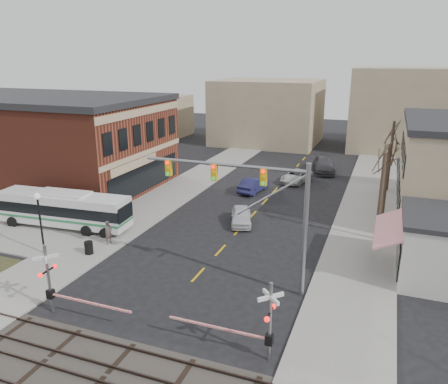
{
  "coord_description": "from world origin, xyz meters",
  "views": [
    {
      "loc": [
        10.53,
        -21.08,
        13.45
      ],
      "look_at": [
        -0.84,
        8.97,
        3.5
      ],
      "focal_mm": 35.0,
      "sensor_mm": 36.0,
      "label": 1
    }
  ],
  "objects_px": {
    "rr_crossing_east": "(261,321)",
    "trash_bin": "(89,248)",
    "transit_bus": "(64,209)",
    "rr_crossing_west": "(55,281)",
    "car_c": "(296,176)",
    "pedestrian_far": "(107,219)",
    "street_lamp": "(39,211)",
    "car_b": "(254,185)",
    "car_a": "(241,216)",
    "car_d": "(324,165)",
    "traffic_signal_mast": "(259,198)",
    "pedestrian_near": "(109,232)"
  },
  "relations": [
    {
      "from": "rr_crossing_west",
      "to": "car_b",
      "type": "distance_m",
      "value": 25.71
    },
    {
      "from": "rr_crossing_west",
      "to": "car_c",
      "type": "relative_size",
      "value": 1.15
    },
    {
      "from": "car_a",
      "to": "car_b",
      "type": "height_order",
      "value": "car_b"
    },
    {
      "from": "car_c",
      "to": "pedestrian_far",
      "type": "xyz_separation_m",
      "value": [
        -11.42,
        -19.55,
        0.31
      ]
    },
    {
      "from": "transit_bus",
      "to": "car_d",
      "type": "xyz_separation_m",
      "value": [
        17.17,
        26.04,
        -0.78
      ]
    },
    {
      "from": "car_d",
      "to": "pedestrian_far",
      "type": "distance_m",
      "value": 28.73
    },
    {
      "from": "transit_bus",
      "to": "pedestrian_near",
      "type": "height_order",
      "value": "transit_bus"
    },
    {
      "from": "street_lamp",
      "to": "car_d",
      "type": "relative_size",
      "value": 0.75
    },
    {
      "from": "street_lamp",
      "to": "car_c",
      "type": "relative_size",
      "value": 0.91
    },
    {
      "from": "traffic_signal_mast",
      "to": "car_c",
      "type": "relative_size",
      "value": 2.06
    },
    {
      "from": "rr_crossing_east",
      "to": "pedestrian_near",
      "type": "bearing_deg",
      "value": 149.44
    },
    {
      "from": "car_b",
      "to": "car_c",
      "type": "height_order",
      "value": "car_b"
    },
    {
      "from": "car_c",
      "to": "street_lamp",
      "type": "bearing_deg",
      "value": -105.0
    },
    {
      "from": "trash_bin",
      "to": "pedestrian_far",
      "type": "relative_size",
      "value": 0.52
    },
    {
      "from": "transit_bus",
      "to": "car_c",
      "type": "relative_size",
      "value": 2.32
    },
    {
      "from": "rr_crossing_east",
      "to": "car_b",
      "type": "distance_m",
      "value": 26.4
    },
    {
      "from": "street_lamp",
      "to": "car_b",
      "type": "height_order",
      "value": "street_lamp"
    },
    {
      "from": "rr_crossing_east",
      "to": "trash_bin",
      "type": "distance_m",
      "value": 15.84
    },
    {
      "from": "car_b",
      "to": "transit_bus",
      "type": "bearing_deg",
      "value": 61.59
    },
    {
      "from": "car_d",
      "to": "pedestrian_near",
      "type": "xyz_separation_m",
      "value": [
        -11.71,
        -27.75,
        0.16
      ]
    },
    {
      "from": "rr_crossing_west",
      "to": "car_b",
      "type": "xyz_separation_m",
      "value": [
        3.36,
        25.46,
        -1.22
      ]
    },
    {
      "from": "car_d",
      "to": "pedestrian_far",
      "type": "xyz_separation_m",
      "value": [
        -13.61,
        -25.3,
        0.12
      ]
    },
    {
      "from": "rr_crossing_west",
      "to": "pedestrian_near",
      "type": "relative_size",
      "value": 3.11
    },
    {
      "from": "rr_crossing_west",
      "to": "car_d",
      "type": "bearing_deg",
      "value": 76.16
    },
    {
      "from": "car_b",
      "to": "car_c",
      "type": "xyz_separation_m",
      "value": [
        3.42,
        5.2,
        -0.07
      ]
    },
    {
      "from": "transit_bus",
      "to": "street_lamp",
      "type": "bearing_deg",
      "value": -66.22
    },
    {
      "from": "car_b",
      "to": "rr_crossing_east",
      "type": "bearing_deg",
      "value": 116.7
    },
    {
      "from": "car_c",
      "to": "pedestrian_far",
      "type": "relative_size",
      "value": 2.82
    },
    {
      "from": "trash_bin",
      "to": "car_b",
      "type": "xyz_separation_m",
      "value": [
        6.43,
        18.76,
        0.18
      ]
    },
    {
      "from": "trash_bin",
      "to": "pedestrian_far",
      "type": "xyz_separation_m",
      "value": [
        -1.57,
        4.4,
        0.41
      ]
    },
    {
      "from": "transit_bus",
      "to": "street_lamp",
      "type": "relative_size",
      "value": 2.54
    },
    {
      "from": "car_b",
      "to": "pedestrian_near",
      "type": "relative_size",
      "value": 2.53
    },
    {
      "from": "car_c",
      "to": "pedestrian_far",
      "type": "bearing_deg",
      "value": -107.97
    },
    {
      "from": "transit_bus",
      "to": "rr_crossing_west",
      "type": "xyz_separation_m",
      "value": [
        8.2,
        -10.37,
        0.33
      ]
    },
    {
      "from": "traffic_signal_mast",
      "to": "trash_bin",
      "type": "xyz_separation_m",
      "value": [
        -12.39,
        0.08,
        -5.17
      ]
    },
    {
      "from": "car_b",
      "to": "pedestrian_far",
      "type": "xyz_separation_m",
      "value": [
        -8.0,
        -14.35,
        0.23
      ]
    },
    {
      "from": "traffic_signal_mast",
      "to": "car_a",
      "type": "distance_m",
      "value": 11.7
    },
    {
      "from": "car_c",
      "to": "car_d",
      "type": "distance_m",
      "value": 6.15
    },
    {
      "from": "pedestrian_near",
      "to": "car_d",
      "type": "bearing_deg",
      "value": -7.31
    },
    {
      "from": "car_a",
      "to": "pedestrian_far",
      "type": "bearing_deg",
      "value": -170.75
    },
    {
      "from": "car_a",
      "to": "car_c",
      "type": "xyz_separation_m",
      "value": [
        1.7,
        14.37,
        -0.02
      ]
    },
    {
      "from": "trash_bin",
      "to": "car_b",
      "type": "distance_m",
      "value": 19.83
    },
    {
      "from": "street_lamp",
      "to": "pedestrian_far",
      "type": "xyz_separation_m",
      "value": [
        1.49,
        5.44,
        -2.31
      ]
    },
    {
      "from": "car_a",
      "to": "car_d",
      "type": "height_order",
      "value": "car_d"
    },
    {
      "from": "trash_bin",
      "to": "pedestrian_far",
      "type": "bearing_deg",
      "value": 109.61
    },
    {
      "from": "car_c",
      "to": "car_b",
      "type": "bearing_deg",
      "value": -111.04
    },
    {
      "from": "car_d",
      "to": "trash_bin",
      "type": "bearing_deg",
      "value": -124.37
    },
    {
      "from": "rr_crossing_east",
      "to": "car_b",
      "type": "relative_size",
      "value": 1.23
    },
    {
      "from": "car_c",
      "to": "pedestrian_far",
      "type": "height_order",
      "value": "pedestrian_far"
    },
    {
      "from": "transit_bus",
      "to": "rr_crossing_west",
      "type": "relative_size",
      "value": 2.02
    }
  ]
}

